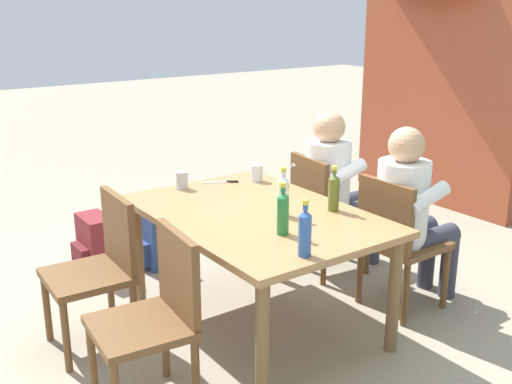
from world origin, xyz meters
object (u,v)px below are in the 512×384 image
object	(u,v)px
chair_far_right	(397,237)
table_knife	(223,182)
bottle_clear	(283,195)
bottle_olive	(334,192)
dining_table	(256,225)
person_in_white_shirt	(335,183)
person_in_plaid_shirt	(410,208)
chair_far_left	(322,208)
backpack_by_near_side	(153,241)
brick_kiosk	(486,62)
bottle_blue	(305,232)
cup_steel	(182,180)
bottle_green	(283,212)
cup_glass	(257,173)
backpack_by_far_side	(95,246)
chair_near_right	(156,312)
chair_near_left	(100,263)

from	to	relation	value
chair_far_right	table_knife	size ratio (longest dim) A/B	4.01
bottle_clear	bottle_olive	xyz separation A→B (m)	(0.10, 0.29, -0.01)
dining_table	person_in_white_shirt	distance (m)	1.00
person_in_white_shirt	person_in_plaid_shirt	xyz separation A→B (m)	(0.69, 0.00, 0.00)
chair_far_left	bottle_olive	distance (m)	0.82
backpack_by_near_side	brick_kiosk	distance (m)	3.84
bottle_blue	cup_steel	distance (m)	1.32
bottle_green	bottle_blue	world-z (taller)	same
chair_far_left	person_in_white_shirt	size ratio (longest dim) A/B	0.74
cup_steel	backpack_by_near_side	xyz separation A→B (m)	(-0.52, 0.01, -0.59)
cup_glass	brick_kiosk	world-z (taller)	brick_kiosk
bottle_green	bottle_clear	bearing A→B (deg)	141.72
backpack_by_far_side	chair_near_right	bearing A→B (deg)	-10.84
chair_near_right	bottle_olive	size ratio (longest dim) A/B	3.26
person_in_white_shirt	bottle_clear	world-z (taller)	person_in_white_shirt
bottle_olive	cup_steel	size ratio (longest dim) A/B	2.33
bottle_green	table_knife	bearing A→B (deg)	165.02
table_knife	bottle_green	bearing A→B (deg)	-14.98
dining_table	chair_far_left	xyz separation A→B (m)	(-0.35, 0.83, -0.15)
person_in_plaid_shirt	bottle_blue	bearing A→B (deg)	-74.20
chair_far_left	cup_glass	xyz separation A→B (m)	(-0.17, -0.45, 0.29)
cup_steel	table_knife	distance (m)	0.30
chair_far_left	cup_steel	xyz separation A→B (m)	(-0.30, -0.95, 0.29)
cup_steel	cup_glass	size ratio (longest dim) A/B	1.02
chair_near_left	person_in_white_shirt	xyz separation A→B (m)	(-0.00, 1.76, 0.17)
chair_near_right	bottle_blue	distance (m)	0.80
bottle_olive	backpack_by_far_side	bearing A→B (deg)	-149.54
bottle_clear	bottle_olive	world-z (taller)	bottle_clear
bottle_olive	backpack_by_far_side	xyz separation A→B (m)	(-1.52, -0.89, -0.63)
brick_kiosk	cup_glass	bearing A→B (deg)	-81.09
dining_table	bottle_blue	bearing A→B (deg)	-15.75
chair_near_right	table_knife	distance (m)	1.41
chair_near_left	table_knife	distance (m)	1.06
bottle_olive	brick_kiosk	xyz separation A→B (m)	(-1.26, 3.18, 0.48)
person_in_white_shirt	brick_kiosk	world-z (taller)	brick_kiosk
person_in_white_shirt	table_knife	xyz separation A→B (m)	(-0.28, -0.76, 0.07)
chair_far_left	person_in_plaid_shirt	distance (m)	0.72
person_in_plaid_shirt	backpack_by_near_side	world-z (taller)	person_in_plaid_shirt
bottle_clear	bottle_blue	size ratio (longest dim) A/B	1.01
chair_far_left	chair_near_right	size ratio (longest dim) A/B	1.00
bottle_green	brick_kiosk	size ratio (longest dim) A/B	0.11
table_knife	backpack_by_far_side	distance (m)	1.08
bottle_olive	cup_glass	size ratio (longest dim) A/B	2.37
dining_table	chair_far_left	distance (m)	0.91
chair_near_left	chair_far_left	bearing A→B (deg)	90.44
chair_far_left	chair_near_right	bearing A→B (deg)	-67.00
person_in_white_shirt	table_knife	size ratio (longest dim) A/B	5.44
chair_far_right	table_knife	distance (m)	1.19
dining_table	table_knife	bearing A→B (deg)	164.55
chair_far_left	chair_near_left	distance (m)	1.65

